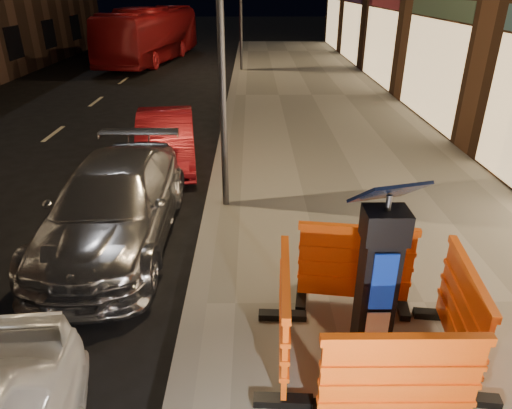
{
  "coord_description": "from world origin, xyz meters",
  "views": [
    {
      "loc": [
        0.75,
        -4.8,
        3.92
      ],
      "look_at": [
        0.8,
        1.0,
        1.1
      ],
      "focal_mm": 32.0,
      "sensor_mm": 36.0,
      "label": 1
    }
  ],
  "objects_px": {
    "parking_kiosk": "(378,280)",
    "car_silver": "(120,240)",
    "barrier_front": "(399,386)",
    "barrier_bldgside": "(461,315)",
    "barrier_back": "(355,266)",
    "car_red": "(168,163)",
    "bus_doubledecker": "(153,61)",
    "barrier_kerbside": "(284,316)"
  },
  "relations": [
    {
      "from": "barrier_bldgside",
      "to": "car_red",
      "type": "xyz_separation_m",
      "value": [
        -4.27,
        6.53,
        -0.72
      ]
    },
    {
      "from": "parking_kiosk",
      "to": "barrier_bldgside",
      "type": "height_order",
      "value": "parking_kiosk"
    },
    {
      "from": "barrier_back",
      "to": "car_silver",
      "type": "relative_size",
      "value": 0.32
    },
    {
      "from": "barrier_front",
      "to": "barrier_bldgside",
      "type": "xyz_separation_m",
      "value": [
        0.95,
        0.95,
        0.0
      ]
    },
    {
      "from": "barrier_front",
      "to": "barrier_bldgside",
      "type": "distance_m",
      "value": 1.34
    },
    {
      "from": "barrier_bldgside",
      "to": "car_silver",
      "type": "height_order",
      "value": "barrier_bldgside"
    },
    {
      "from": "car_red",
      "to": "barrier_kerbside",
      "type": "bearing_deg",
      "value": -78.3
    },
    {
      "from": "bus_doubledecker",
      "to": "car_silver",
      "type": "bearing_deg",
      "value": -71.63
    },
    {
      "from": "parking_kiosk",
      "to": "barrier_back",
      "type": "relative_size",
      "value": 1.4
    },
    {
      "from": "parking_kiosk",
      "to": "barrier_kerbside",
      "type": "relative_size",
      "value": 1.4
    },
    {
      "from": "barrier_bldgside",
      "to": "car_red",
      "type": "relative_size",
      "value": 0.4
    },
    {
      "from": "barrier_front",
      "to": "car_red",
      "type": "height_order",
      "value": "barrier_front"
    },
    {
      "from": "parking_kiosk",
      "to": "car_red",
      "type": "distance_m",
      "value": 7.42
    },
    {
      "from": "barrier_kerbside",
      "to": "bus_doubledecker",
      "type": "xyz_separation_m",
      "value": [
        -5.83,
        22.6,
        -0.72
      ]
    },
    {
      "from": "car_silver",
      "to": "barrier_bldgside",
      "type": "bearing_deg",
      "value": -32.94
    },
    {
      "from": "parking_kiosk",
      "to": "car_red",
      "type": "height_order",
      "value": "parking_kiosk"
    },
    {
      "from": "parking_kiosk",
      "to": "bus_doubledecker",
      "type": "xyz_separation_m",
      "value": [
        -6.78,
        22.6,
        -1.17
      ]
    },
    {
      "from": "parking_kiosk",
      "to": "barrier_bldgside",
      "type": "bearing_deg",
      "value": 5.17
    },
    {
      "from": "parking_kiosk",
      "to": "car_silver",
      "type": "bearing_deg",
      "value": 146.23
    },
    {
      "from": "parking_kiosk",
      "to": "barrier_back",
      "type": "bearing_deg",
      "value": 95.17
    },
    {
      "from": "barrier_back",
      "to": "bus_doubledecker",
      "type": "distance_m",
      "value": 22.7
    },
    {
      "from": "car_silver",
      "to": "car_red",
      "type": "bearing_deg",
      "value": 86.14
    },
    {
      "from": "parking_kiosk",
      "to": "bus_doubledecker",
      "type": "height_order",
      "value": "parking_kiosk"
    },
    {
      "from": "car_silver",
      "to": "car_red",
      "type": "relative_size",
      "value": 1.24
    },
    {
      "from": "barrier_front",
      "to": "parking_kiosk",
      "type": "bearing_deg",
      "value": 90.17
    },
    {
      "from": "car_red",
      "to": "bus_doubledecker",
      "type": "xyz_separation_m",
      "value": [
        -3.47,
        16.07,
        0.0
      ]
    },
    {
      "from": "barrier_bldgside",
      "to": "bus_doubledecker",
      "type": "distance_m",
      "value": 23.9
    },
    {
      "from": "barrier_bldgside",
      "to": "bus_doubledecker",
      "type": "bearing_deg",
      "value": 26.06
    },
    {
      "from": "barrier_bldgside",
      "to": "car_red",
      "type": "bearing_deg",
      "value": 40.34
    },
    {
      "from": "parking_kiosk",
      "to": "barrier_front",
      "type": "height_order",
      "value": "parking_kiosk"
    },
    {
      "from": "parking_kiosk",
      "to": "car_red",
      "type": "bearing_deg",
      "value": 122.1
    },
    {
      "from": "car_red",
      "to": "barrier_front",
      "type": "bearing_deg",
      "value": -74.31
    },
    {
      "from": "barrier_kerbside",
      "to": "car_silver",
      "type": "bearing_deg",
      "value": 45.32
    },
    {
      "from": "barrier_kerbside",
      "to": "barrier_front",
      "type": "bearing_deg",
      "value": -131.83
    },
    {
      "from": "barrier_front",
      "to": "barrier_bldgside",
      "type": "height_order",
      "value": "same"
    },
    {
      "from": "parking_kiosk",
      "to": "barrier_bldgside",
      "type": "relative_size",
      "value": 1.4
    },
    {
      "from": "car_silver",
      "to": "car_red",
      "type": "height_order",
      "value": "car_silver"
    },
    {
      "from": "barrier_back",
      "to": "barrier_kerbside",
      "type": "distance_m",
      "value": 1.34
    },
    {
      "from": "barrier_kerbside",
      "to": "car_red",
      "type": "distance_m",
      "value": 6.98
    },
    {
      "from": "barrier_back",
      "to": "barrier_front",
      "type": "bearing_deg",
      "value": -81.83
    },
    {
      "from": "barrier_front",
      "to": "car_red",
      "type": "xyz_separation_m",
      "value": [
        -3.32,
        7.48,
        -0.72
      ]
    },
    {
      "from": "barrier_back",
      "to": "car_silver",
      "type": "xyz_separation_m",
      "value": [
        -3.54,
        1.91,
        -0.72
      ]
    }
  ]
}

